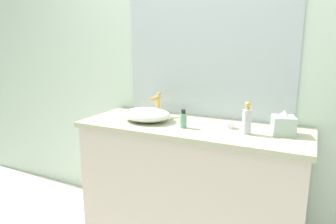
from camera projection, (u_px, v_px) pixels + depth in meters
bathroom_wall_rear at (200, 57)px, 2.30m from camera, size 6.00×0.06×2.60m
vanity_counter at (190, 183)px, 2.18m from camera, size 1.55×0.58×0.86m
wall_mirror_panel at (207, 35)px, 2.21m from camera, size 1.27×0.01×1.20m
sink_basin at (147, 115)px, 2.19m from camera, size 0.36×0.29×0.09m
faucet at (157, 103)px, 2.32m from camera, size 0.03×0.14×0.18m
soap_dispenser at (247, 120)px, 1.87m from camera, size 0.06×0.06×0.20m
lotion_bottle at (183, 120)px, 2.01m from camera, size 0.04×0.04×0.12m
tissue_box at (284, 124)px, 1.86m from camera, size 0.16×0.16×0.15m
candle_jar at (230, 125)px, 2.01m from camera, size 0.06×0.06×0.04m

